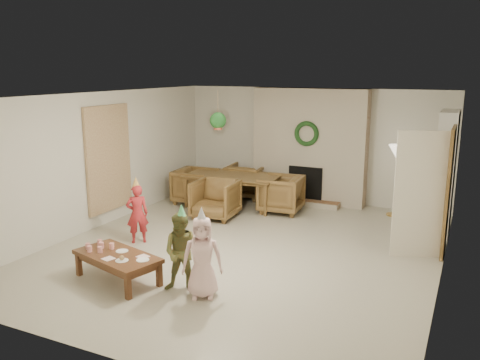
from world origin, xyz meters
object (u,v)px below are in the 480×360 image
Objects in this scene: dining_table at (232,191)px; child_pink at (202,257)px; dining_chair_far at (246,181)px; child_red at (137,214)px; dining_chair_near at (215,199)px; dining_chair_left at (195,186)px; child_plaid at (183,253)px; dining_chair_right at (281,194)px; coffee_table_top at (117,256)px.

child_pink reaches higher than dining_table.
child_red is at bearing 79.62° from dining_chair_far.
child_red is 2.42m from child_pink.
dining_chair_near reaches higher than dining_table.
dining_chair_left is at bearing 135.00° from dining_chair_near.
child_red is 0.94× the size of child_plaid.
child_pink is (0.32, -0.04, 0.00)m from child_plaid.
dining_chair_near is at bearing -90.00° from dining_table.
dining_chair_near is 1.90m from child_red.
dining_chair_far is 0.79× the size of child_plaid.
dining_table is 1.09m from dining_chair_right.
child_pink reaches higher than dining_chair_near.
child_red is at bearing -175.17° from dining_chair_left.
dining_chair_far is at bearing -138.48° from child_red.
dining_chair_far is 1.00× the size of dining_chair_left.
dining_chair_far is at bearing -128.66° from dining_chair_right.
dining_chair_far reaches higher than dining_table.
child_plaid reaches higher than dining_chair_right.
child_red reaches higher than dining_chair_left.
dining_chair_far is 1.00× the size of dining_chair_right.
dining_table is 2.34× the size of dining_chair_near.
dining_chair_near is 3.24m from coffee_table_top.
dining_chair_left is 4.19m from coffee_table_top.
dining_chair_left is at bearing -90.00° from dining_chair_right.
child_plaid is at bearing 144.88° from child_pink.
coffee_table_top is 1.18× the size of child_pink.
dining_chair_near reaches higher than coffee_table_top.
dining_chair_far is 4.98m from coffee_table_top.
coffee_table_top is at bearing -15.34° from dining_chair_right.
dining_chair_near is 3.33m from child_plaid.
coffee_table_top is at bearing -168.59° from dining_chair_left.
dining_chair_far is at bearing 85.34° from child_plaid.
dining_chair_near is 0.78× the size of child_pink.
dining_chair_near is at bearing 87.69° from child_pink.
coffee_table_top is 1.58m from child_red.
dining_chair_left is 0.78× the size of child_pink.
dining_chair_near is at bearing -147.99° from child_red.
dining_chair_far is at bearing 90.00° from dining_table.
dining_chair_near is 0.83× the size of child_red.
dining_chair_near is 3.49m from child_pink.
dining_chair_left is at bearing 93.77° from child_pink.
dining_chair_left is 2.67m from child_red.
dining_chair_far is (-0.13, 1.74, 0.00)m from dining_chair_near.
child_red is at bearing -103.67° from dining_table.
dining_chair_right is 0.79× the size of child_plaid.
dining_chair_near is 0.79× the size of child_plaid.
dining_chair_far is (-0.06, 0.87, 0.04)m from dining_table.
dining_chair_far and dining_chair_left have the same top height.
child_pink is at bearing 104.55° from child_red.
child_pink is (2.44, -3.96, 0.15)m from dining_chair_left.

